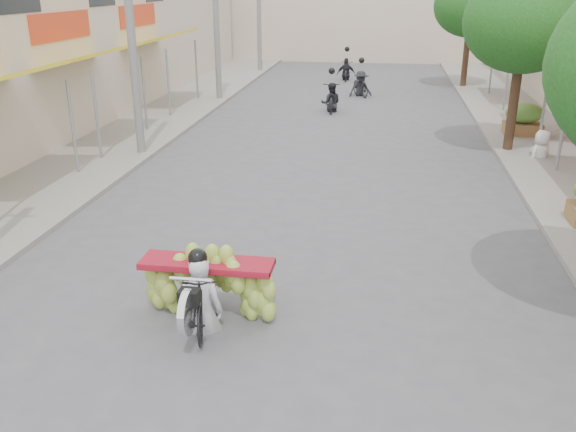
# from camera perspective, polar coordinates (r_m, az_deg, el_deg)

# --- Properties ---
(sidewalk_left) EXTENTS (4.00, 60.00, 0.12)m
(sidewalk_left) POSITION_cam_1_polar(r_m,az_deg,el_deg) (21.99, -14.55, 7.88)
(sidewalk_left) COLOR gray
(sidewalk_left) RESTS_ON ground
(sidewalk_right) EXTENTS (4.00, 60.00, 0.12)m
(sidewalk_right) POSITION_cam_1_polar(r_m,az_deg,el_deg) (20.96, 23.65, 6.14)
(sidewalk_right) COLOR gray
(sidewalk_right) RESTS_ON ground
(far_building) EXTENTS (20.00, 6.00, 7.00)m
(far_building) POSITION_cam_1_polar(r_m,az_deg,el_deg) (42.73, 7.06, 19.19)
(far_building) COLOR beige
(far_building) RESTS_ON ground
(utility_pole_mid) EXTENTS (0.60, 0.24, 8.00)m
(utility_pole_mid) POSITION_cam_1_polar(r_m,az_deg,el_deg) (18.10, -14.63, 17.88)
(utility_pole_mid) COLOR slate
(utility_pole_mid) RESTS_ON ground
(utility_pole_far) EXTENTS (0.60, 0.24, 8.00)m
(utility_pole_far) POSITION_cam_1_polar(r_m,az_deg,el_deg) (26.62, -6.80, 19.23)
(utility_pole_far) COLOR slate
(utility_pole_far) RESTS_ON ground
(street_tree_mid) EXTENTS (3.40, 3.40, 5.25)m
(street_tree_mid) POSITION_cam_1_polar(r_m,az_deg,el_deg) (19.09, 21.24, 16.58)
(street_tree_mid) COLOR #3A2719
(street_tree_mid) RESTS_ON ground
(street_tree_far) EXTENTS (3.40, 3.40, 5.25)m
(street_tree_far) POSITION_cam_1_polar(r_m,az_deg,el_deg) (30.93, 16.75, 18.33)
(street_tree_far) COLOR #3A2719
(street_tree_far) RESTS_ON ground
(produce_crate_far) EXTENTS (1.20, 0.88, 1.16)m
(produce_crate_far) POSITION_cam_1_polar(r_m,az_deg,el_deg) (21.59, 21.22, 8.67)
(produce_crate_far) COLOR brown
(produce_crate_far) RESTS_ON ground
(banana_motorbike) EXTENTS (2.20, 1.86, 2.22)m
(banana_motorbike) POSITION_cam_1_polar(r_m,az_deg,el_deg) (9.14, -7.94, -5.90)
(banana_motorbike) COLOR black
(banana_motorbike) RESTS_ON ground
(pedestrian) EXTENTS (0.89, 0.82, 1.56)m
(pedestrian) POSITION_cam_1_polar(r_m,az_deg,el_deg) (18.88, 22.83, 7.41)
(pedestrian) COLOR silver
(pedestrian) RESTS_ON ground
(bg_motorbike_a) EXTENTS (0.83, 1.83, 1.95)m
(bg_motorbike_a) POSITION_cam_1_polar(r_m,az_deg,el_deg) (24.55, 4.06, 11.41)
(bg_motorbike_a) COLOR black
(bg_motorbike_a) RESTS_ON ground
(bg_motorbike_b) EXTENTS (1.19, 1.77, 1.95)m
(bg_motorbike_b) POSITION_cam_1_polar(r_m,az_deg,el_deg) (27.99, 6.84, 12.76)
(bg_motorbike_b) COLOR black
(bg_motorbike_b) RESTS_ON ground
(bg_motorbike_c) EXTENTS (0.97, 1.61, 1.95)m
(bg_motorbike_c) POSITION_cam_1_polar(r_m,az_deg,el_deg) (32.64, 5.50, 13.92)
(bg_motorbike_c) COLOR black
(bg_motorbike_c) RESTS_ON ground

